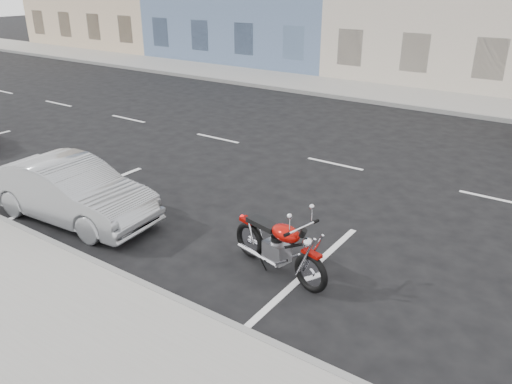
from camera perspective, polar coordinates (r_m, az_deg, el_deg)
ground at (r=12.76m, az=17.06°, el=1.32°), size 120.00×120.00×0.00m
sidewalk_far at (r=22.25m, az=12.16°, el=11.23°), size 80.00×3.40×0.15m
curb_near at (r=10.48m, az=-24.64°, el=-4.29°), size 80.00×0.12×0.16m
curb_far at (r=20.73m, az=10.26°, el=10.52°), size 80.00×0.12×0.16m
motorcycle at (r=7.82m, az=6.48°, el=-8.33°), size 2.07×0.82×1.05m
sedan_silver at (r=10.67m, az=-20.36°, el=0.12°), size 3.85×1.58×1.24m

